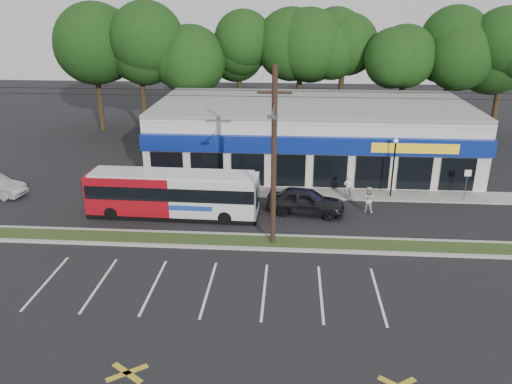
{
  "coord_description": "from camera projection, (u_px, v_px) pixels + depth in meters",
  "views": [
    {
      "loc": [
        3.89,
        -24.55,
        13.04
      ],
      "look_at": [
        1.75,
        5.0,
        1.58
      ],
      "focal_mm": 35.0,
      "sensor_mm": 36.0,
      "label": 1
    }
  ],
  "objects": [
    {
      "name": "lamp_post",
      "position": [
        394.0,
        161.0,
        34.29
      ],
      "size": [
        0.3,
        0.3,
        4.25
      ],
      "color": "black",
      "rests_on": "ground"
    },
    {
      "name": "sidewalk",
      "position": [
        305.0,
        193.0,
        35.83
      ],
      "size": [
        32.0,
        2.2,
        0.1
      ],
      "primitive_type": "cube",
      "color": "#9E9E93",
      "rests_on": "ground"
    },
    {
      "name": "strip_mall",
      "position": [
        311.0,
        134.0,
        41.29
      ],
      "size": [
        25.0,
        12.55,
        5.3
      ],
      "color": "#BBB5AD",
      "rests_on": "ground"
    },
    {
      "name": "utility_pole",
      "position": [
        271.0,
        153.0,
        26.53
      ],
      "size": [
        50.0,
        2.77,
        10.0
      ],
      "color": "black",
      "rests_on": "ground"
    },
    {
      "name": "curb_north",
      "position": [
        223.0,
        234.0,
        29.5
      ],
      "size": [
        40.0,
        0.25,
        0.14
      ],
      "primitive_type": "cube",
      "color": "#9E9E93",
      "rests_on": "ground"
    },
    {
      "name": "grass_strip",
      "position": [
        221.0,
        241.0,
        28.72
      ],
      "size": [
        40.0,
        1.6,
        0.12
      ],
      "primitive_type": "cube",
      "color": "#2A3A17",
      "rests_on": "ground"
    },
    {
      "name": "metrobus",
      "position": [
        173.0,
        193.0,
        31.67
      ],
      "size": [
        10.93,
        2.56,
        2.93
      ],
      "rotation": [
        0.0,
        0.0,
        -0.02
      ],
      "color": "maroon",
      "rests_on": "ground"
    },
    {
      "name": "tree_line",
      "position": [
        294.0,
        50.0,
        48.69
      ],
      "size": [
        46.76,
        6.76,
        11.83
      ],
      "color": "black",
      "rests_on": "ground"
    },
    {
      "name": "ground",
      "position": [
        218.0,
        250.0,
        27.81
      ],
      "size": [
        120.0,
        120.0,
        0.0
      ],
      "primitive_type": "plane",
      "color": "black",
      "rests_on": "ground"
    },
    {
      "name": "pedestrian_a",
      "position": [
        348.0,
        187.0,
        34.59
      ],
      "size": [
        0.64,
        0.43,
        1.72
      ],
      "primitive_type": "imported",
      "rotation": [
        0.0,
        0.0,
        3.17
      ],
      "color": "silver",
      "rests_on": "ground"
    },
    {
      "name": "sign_post",
      "position": [
        467.0,
        179.0,
        34.15
      ],
      "size": [
        0.45,
        0.1,
        2.23
      ],
      "color": "#59595E",
      "rests_on": "ground"
    },
    {
      "name": "pedestrian_b",
      "position": [
        368.0,
        200.0,
        32.47
      ],
      "size": [
        0.99,
        0.86,
        1.75
      ],
      "primitive_type": "imported",
      "rotation": [
        0.0,
        0.0,
        2.88
      ],
      "color": "beige",
      "rests_on": "ground"
    },
    {
      "name": "car_dark",
      "position": [
        306.0,
        201.0,
        32.28
      ],
      "size": [
        5.26,
        2.76,
        1.71
      ],
      "primitive_type": "imported",
      "rotation": [
        0.0,
        0.0,
        1.42
      ],
      "color": "black",
      "rests_on": "ground"
    },
    {
      "name": "curb_south",
      "position": [
        219.0,
        247.0,
        27.92
      ],
      "size": [
        40.0,
        0.25,
        0.14
      ],
      "primitive_type": "cube",
      "color": "#9E9E93",
      "rests_on": "ground"
    }
  ]
}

